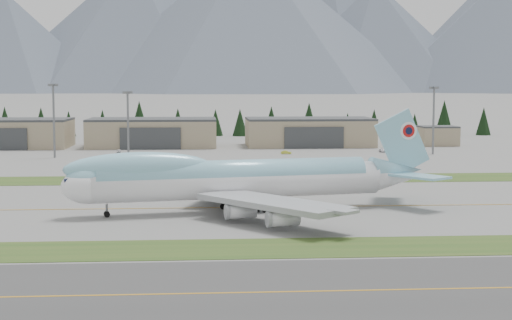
{
  "coord_description": "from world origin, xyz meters",
  "views": [
    {
      "loc": [
        3.28,
        -149.17,
        23.67
      ],
      "look_at": [
        14.71,
        12.23,
        8.0
      ],
      "focal_mm": 55.0,
      "sensor_mm": 36.0,
      "label": 1
    }
  ],
  "objects": [
    {
      "name": "service_vehicle_b",
      "position": [
        32.26,
        114.75,
        0.0
      ],
      "size": [
        3.76,
        1.85,
        1.19
      ],
      "primitive_type": "imported",
      "rotation": [
        0.0,
        0.0,
        1.4
      ],
      "color": "gold",
      "rests_on": "ground"
    },
    {
      "name": "mountain_ridge_rear",
      "position": [
        20.88,
        2900.0,
        265.71
      ],
      "size": [
        4515.34,
        1073.53,
        536.77
      ],
      "color": "#4B5564",
      "rests_on": "ground"
    },
    {
      "name": "service_vehicle_c",
      "position": [
        66.65,
        119.73,
        0.0
      ],
      "size": [
        1.83,
        4.42,
        1.28
      ],
      "primitive_type": "imported",
      "rotation": [
        0.0,
        0.0,
        0.01
      ],
      "color": "silver",
      "rests_on": "ground"
    },
    {
      "name": "grass_strip_far",
      "position": [
        0.0,
        45.0,
        0.0
      ],
      "size": [
        400.0,
        18.0,
        0.08
      ],
      "primitive_type": "cube",
      "color": "#2B4E1C",
      "rests_on": "ground"
    },
    {
      "name": "taxiway_line_main",
      "position": [
        0.0,
        0.0,
        0.0
      ],
      "size": [
        400.0,
        0.4,
        0.02
      ],
      "primitive_type": "cube",
      "color": "#C68517",
      "rests_on": "ground"
    },
    {
      "name": "asphalt_taxiway",
      "position": [
        0.0,
        -62.0,
        0.0
      ],
      "size": [
        400.0,
        32.0,
        0.04
      ],
      "primitive_type": "cube",
      "color": "#343434",
      "rests_on": "ground"
    },
    {
      "name": "conifer_belt",
      "position": [
        -6.77,
        211.88,
        6.97
      ],
      "size": [
        279.13,
        15.4,
        16.22
      ],
      "color": "black",
      "rests_on": "ground"
    },
    {
      "name": "control_shed",
      "position": [
        95.0,
        148.0,
        3.8
      ],
      "size": [
        14.0,
        12.0,
        7.6
      ],
      "color": "gray",
      "rests_on": "ground"
    },
    {
      "name": "ground",
      "position": [
        0.0,
        0.0,
        0.0
      ],
      "size": [
        7000.0,
        7000.0,
        0.0
      ],
      "primitive_type": "plane",
      "color": "slate",
      "rests_on": "ground"
    },
    {
      "name": "hangar_left",
      "position": [
        -70.0,
        149.9,
        5.39
      ],
      "size": [
        48.0,
        26.6,
        10.8
      ],
      "color": "gray",
      "rests_on": "ground"
    },
    {
      "name": "service_vehicle_a",
      "position": [
        -24.88,
        122.43,
        0.0
      ],
      "size": [
        1.89,
        4.01,
        1.33
      ],
      "primitive_type": "imported",
      "rotation": [
        0.0,
        0.0,
        0.08
      ],
      "color": "#B9B9BB",
      "rests_on": "ground"
    },
    {
      "name": "grass_strip_near",
      "position": [
        0.0,
        -38.0,
        0.0
      ],
      "size": [
        400.0,
        14.0,
        0.08
      ],
      "primitive_type": "cube",
      "color": "#2B4E1C",
      "rests_on": "ground"
    },
    {
      "name": "boeing_747_freighter",
      "position": [
        9.58,
        -4.68,
        6.25
      ],
      "size": [
        72.3,
        61.04,
        18.96
      ],
      "rotation": [
        0.0,
        0.0,
        0.19
      ],
      "color": "white",
      "rests_on": "ground"
    },
    {
      "name": "mountain_ridge_front",
      "position": [
        97.28,
        2227.13,
        229.78
      ],
      "size": [
        4310.56,
        1266.19,
        523.27
      ],
      "color": "#4B5564",
      "rests_on": "ground"
    },
    {
      "name": "taxiway_line_near",
      "position": [
        0.0,
        -62.0,
        0.0
      ],
      "size": [
        400.0,
        0.4,
        0.02
      ],
      "primitive_type": "cube",
      "color": "#C68517",
      "rests_on": "ground"
    },
    {
      "name": "hangar_right",
      "position": [
        45.0,
        149.9,
        5.39
      ],
      "size": [
        48.0,
        26.6,
        10.8
      ],
      "color": "gray",
      "rests_on": "ground"
    },
    {
      "name": "hangar_center",
      "position": [
        -15.0,
        149.9,
        5.39
      ],
      "size": [
        48.0,
        26.6,
        10.8
      ],
      "color": "gray",
      "rests_on": "ground"
    },
    {
      "name": "floodlight_masts",
      "position": [
        -34.69,
        108.83,
        15.87
      ],
      "size": [
        185.53,
        7.27,
        23.84
      ],
      "color": "slate",
      "rests_on": "ground"
    }
  ]
}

